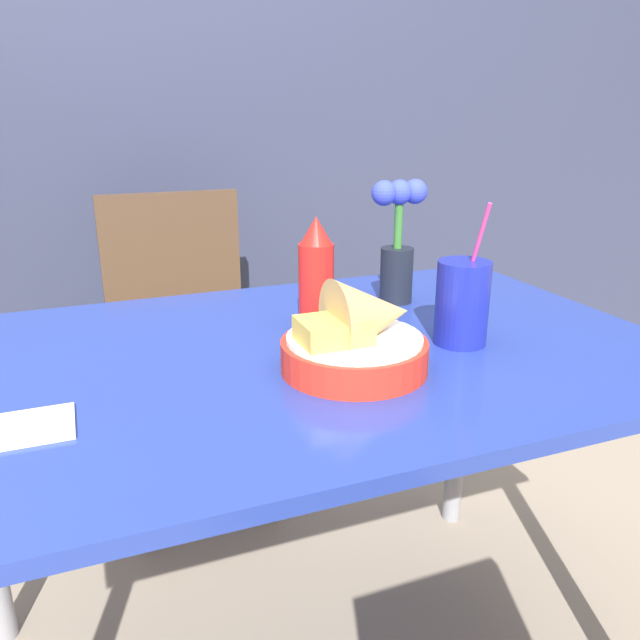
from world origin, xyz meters
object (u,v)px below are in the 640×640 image
at_px(chair_far_window, 181,323).
at_px(drink_cup, 462,305).
at_px(flower_vase, 398,241).
at_px(food_basket, 359,338).
at_px(ketchup_bottle, 316,277).

distance_m(chair_far_window, drink_cup, 0.98).
relative_size(chair_far_window, flower_vase, 3.51).
bearing_deg(drink_cup, food_basket, -168.80).
bearing_deg(food_basket, drink_cup, 11.20).
bearing_deg(drink_cup, chair_far_window, 111.71).
xyz_separation_m(chair_far_window, food_basket, (0.14, -0.92, 0.25)).
xyz_separation_m(food_basket, ketchup_bottle, (0.01, 0.20, 0.05)).
bearing_deg(drink_cup, ketchup_bottle, 142.85).
bearing_deg(chair_far_window, drink_cup, -68.29).
relative_size(food_basket, drink_cup, 0.93).
xyz_separation_m(ketchup_bottle, drink_cup, (0.21, -0.16, -0.03)).
bearing_deg(ketchup_bottle, chair_far_window, 101.11).
height_order(food_basket, drink_cup, drink_cup).
xyz_separation_m(ketchup_bottle, flower_vase, (0.22, 0.10, 0.03)).
height_order(drink_cup, flower_vase, flower_vase).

